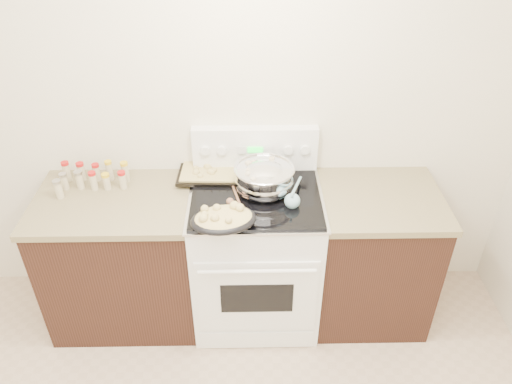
{
  "coord_description": "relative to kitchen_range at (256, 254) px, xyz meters",
  "views": [
    {
      "loc": [
        0.31,
        -0.93,
        2.6
      ],
      "look_at": [
        0.35,
        1.37,
        1.0
      ],
      "focal_mm": 35.0,
      "sensor_mm": 36.0,
      "label": 1
    }
  ],
  "objects": [
    {
      "name": "counter_right",
      "position": [
        0.73,
        0.01,
        -0.03
      ],
      "size": [
        0.73,
        0.67,
        0.92
      ],
      "color": "black",
      "rests_on": "ground"
    },
    {
      "name": "counter_left",
      "position": [
        -0.83,
        0.01,
        -0.03
      ],
      "size": [
        0.93,
        0.67,
        0.92
      ],
      "color": "black",
      "rests_on": "ground"
    },
    {
      "name": "room_shell",
      "position": [
        -0.35,
        -1.42,
        1.21
      ],
      "size": [
        4.1,
        3.6,
        2.75
      ],
      "color": "silver",
      "rests_on": "ground"
    },
    {
      "name": "blue_ladle",
      "position": [
        0.2,
        -0.1,
        0.49
      ],
      "size": [
        0.12,
        0.29,
        0.11
      ],
      "color": "#81B3C0",
      "rests_on": "kitchen_range"
    },
    {
      "name": "roasting_pan",
      "position": [
        -0.18,
        -0.28,
        0.5
      ],
      "size": [
        0.39,
        0.31,
        0.11
      ],
      "color": "black",
      "rests_on": "kitchen_range"
    },
    {
      "name": "baking_sheet",
      "position": [
        -0.28,
        0.22,
        0.47
      ],
      "size": [
        0.4,
        0.29,
        0.06
      ],
      "color": "black",
      "rests_on": "kitchen_range"
    },
    {
      "name": "mixing_bowl",
      "position": [
        0.05,
        0.04,
        0.53
      ],
      "size": [
        0.41,
        0.41,
        0.2
      ],
      "color": "silver",
      "rests_on": "kitchen_range"
    },
    {
      "name": "spice_jars",
      "position": [
        -0.98,
        0.15,
        0.49
      ],
      "size": [
        0.4,
        0.23,
        0.13
      ],
      "color": "#BFB28C",
      "rests_on": "counter_left"
    },
    {
      "name": "wooden_spoon",
      "position": [
        -0.14,
        -0.04,
        0.46
      ],
      "size": [
        0.09,
        0.27,
        0.04
      ],
      "color": "#9C6747",
      "rests_on": "kitchen_range"
    },
    {
      "name": "kitchen_range",
      "position": [
        0.0,
        0.0,
        0.0
      ],
      "size": [
        0.78,
        0.73,
        1.22
      ],
      "color": "white",
      "rests_on": "ground"
    }
  ]
}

